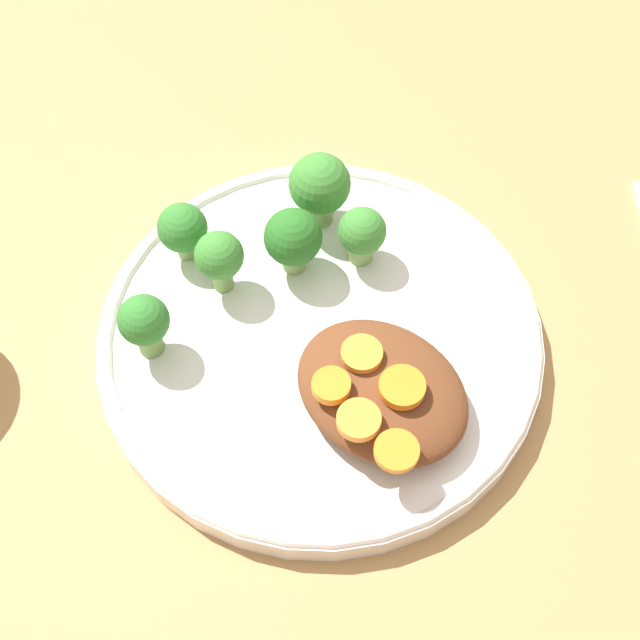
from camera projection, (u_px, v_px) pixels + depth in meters
The scene contains 14 objects.
ground_plane at pixel (320, 347), 0.59m from camera, with size 4.00×4.00×0.00m, color tan.
plate at pixel (320, 337), 0.58m from camera, with size 0.29×0.29×0.02m.
stew_mound at pixel (382, 391), 0.54m from camera, with size 0.11×0.09×0.03m, color brown.
broccoli_floret_0 at pixel (320, 186), 0.60m from camera, with size 0.04×0.04×0.06m.
broccoli_floret_1 at pixel (219, 258), 0.57m from camera, with size 0.03×0.03×0.05m.
broccoli_floret_2 at pixel (293, 239), 0.58m from camera, with size 0.04×0.04×0.05m.
broccoli_floret_3 at pixel (144, 323), 0.55m from camera, with size 0.03×0.03×0.05m.
broccoli_floret_4 at pixel (183, 229), 0.59m from camera, with size 0.03×0.03×0.05m.
broccoli_floret_5 at pixel (362, 233), 0.59m from camera, with size 0.03×0.03×0.05m.
carrot_slice_0 at pixel (402, 387), 0.52m from camera, with size 0.03×0.03×0.01m, color orange.
carrot_slice_1 at pixel (362, 354), 0.53m from camera, with size 0.03×0.03×0.01m, color orange.
carrot_slice_2 at pixel (331, 386), 0.52m from camera, with size 0.02×0.02×0.01m, color orange.
carrot_slice_3 at pixel (397, 451), 0.50m from camera, with size 0.03×0.03×0.00m, color orange.
carrot_slice_4 at pixel (359, 420), 0.51m from camera, with size 0.03×0.03×0.01m, color orange.
Camera 1 is at (0.20, -0.23, 0.51)m, focal length 50.00 mm.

